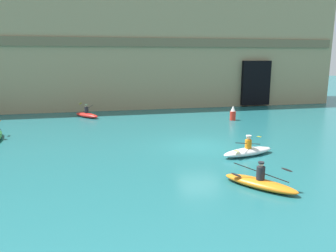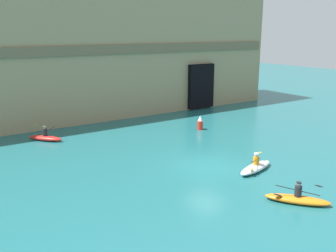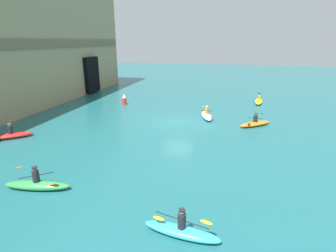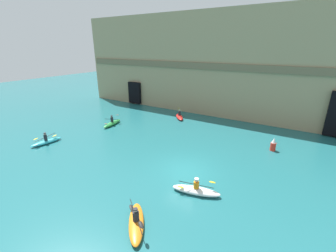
% 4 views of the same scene
% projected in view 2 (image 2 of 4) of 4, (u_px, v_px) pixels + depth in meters
% --- Properties ---
extents(ground_plane, '(120.00, 120.00, 0.00)m').
position_uv_depth(ground_plane, '(206.00, 166.00, 23.02)').
color(ground_plane, '#1E6066').
extents(cliff_bluff, '(44.43, 8.39, 13.06)m').
position_uv_depth(cliff_bluff, '(60.00, 48.00, 34.38)').
color(cliff_bluff, '#9E8966').
rests_on(cliff_bluff, ground).
extents(kayak_orange, '(2.51, 2.88, 1.09)m').
position_uv_depth(kayak_orange, '(297.00, 199.00, 18.04)').
color(kayak_orange, orange).
rests_on(kayak_orange, ground).
extents(kayak_white, '(3.18, 1.53, 1.10)m').
position_uv_depth(kayak_white, '(256.00, 167.00, 22.17)').
color(kayak_white, white).
rests_on(kayak_white, ground).
extents(kayak_red, '(2.35, 2.65, 1.25)m').
position_uv_depth(kayak_red, '(45.00, 138.00, 28.27)').
color(kayak_red, red).
rests_on(kayak_red, ground).
extents(marker_buoy, '(0.48, 0.48, 1.20)m').
position_uv_depth(marker_buoy, '(200.00, 123.00, 31.35)').
color(marker_buoy, red).
rests_on(marker_buoy, ground).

